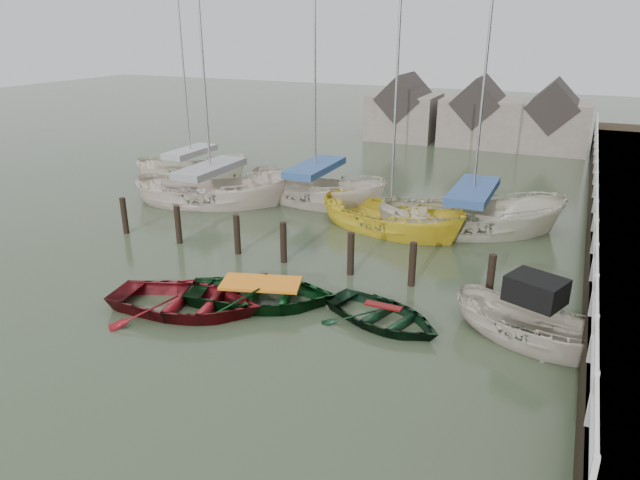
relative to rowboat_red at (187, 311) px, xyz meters
The scene contains 13 objects.
ground 2.36m from the rowboat_red, 30.97° to the left, with size 120.00×120.00×0.00m, color #333D27.
pier 16.08m from the rowboat_red, 44.28° to the left, with size 3.04×32.00×2.70m.
mooring_pilings 4.34m from the rowboat_red, 77.81° to the left, with size 13.72×0.22×1.80m.
far_sheds 27.43m from the rowboat_red, 84.00° to the left, with size 14.00×4.08×4.39m.
rowboat_red is the anchor object (origin of this frame).
rowboat_green 2.10m from the rowboat_red, 37.16° to the left, with size 3.06×4.28×0.89m, color black.
rowboat_dkgreen 5.43m from the rowboat_red, 17.47° to the left, with size 2.43×3.40×0.70m, color black.
motorboat 9.10m from the rowboat_red, 14.02° to the left, with size 4.48×3.02×2.50m.
sailboat_a 10.21m from the rowboat_red, 120.51° to the left, with size 7.43×4.68×11.11m.
sailboat_b 10.94m from the rowboat_red, 95.84° to the left, with size 7.19×3.44×11.73m.
sailboat_c 9.24m from the rowboat_red, 70.46° to the left, with size 6.54×3.70×10.01m.
sailboat_d 11.50m from the rowboat_red, 59.02° to the left, with size 7.53×5.09×12.04m.
sailboat_e 14.94m from the rowboat_red, 125.80° to the left, with size 6.29×4.00×10.25m.
Camera 1 is at (7.22, -12.52, 7.48)m, focal length 32.00 mm.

